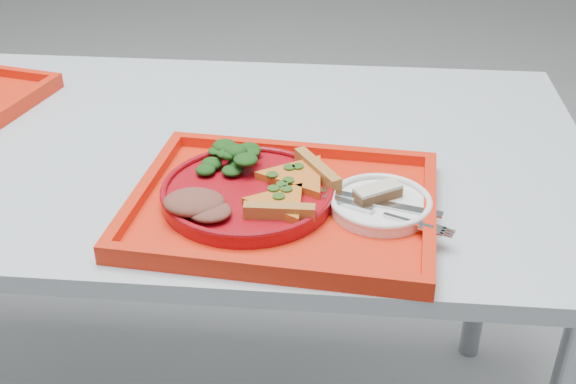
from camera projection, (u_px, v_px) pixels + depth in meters
The scene contains 11 objects.
table at pixel (140, 176), 1.33m from camera, with size 1.60×0.80×0.75m.
tray_main at pixel (283, 208), 1.09m from camera, with size 0.45×0.35×0.01m, color red.
dinner_plate at pixel (248, 195), 1.09m from camera, with size 0.26×0.26×0.02m, color maroon.
side_plate at pixel (380, 206), 1.07m from camera, with size 0.15×0.15×0.01m, color white.
pizza_slice_a at pixel (281, 200), 1.04m from camera, with size 0.11×0.10×0.02m, color orange, non-canonical shape.
pizza_slice_b at pixel (298, 174), 1.11m from camera, with size 0.14×0.12×0.02m, color orange, non-canonical shape.
salad_heap at pixel (231, 153), 1.14m from camera, with size 0.09×0.08×0.04m, color black.
meat_portion at pixel (194, 202), 1.03m from camera, with size 0.09×0.07×0.03m, color brown.
dessert_bar at pixel (378, 193), 1.07m from camera, with size 0.08×0.06×0.02m.
knife at pixel (380, 202), 1.06m from camera, with size 0.18×0.02×0.01m, color silver.
fork at pixel (383, 213), 1.03m from camera, with size 0.18×0.02×0.01m, color silver.
Camera 1 is at (0.38, -1.12, 1.34)m, focal length 45.00 mm.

